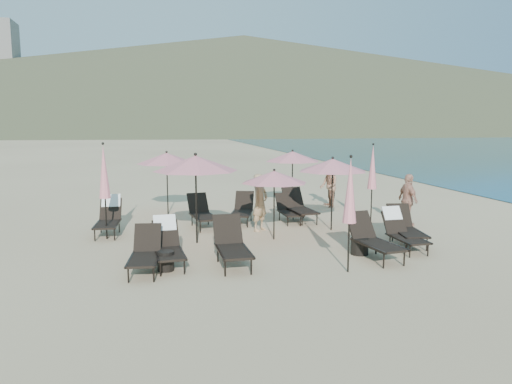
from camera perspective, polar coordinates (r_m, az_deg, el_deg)
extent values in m
plane|color=#D6BA8C|center=(12.74, 7.86, -6.98)|extent=(800.00, 800.00, 0.00)
cone|color=brown|center=(318.98, -1.36, 12.60)|extent=(690.00, 690.00, 55.00)
cone|color=brown|center=(393.15, 16.88, 9.76)|extent=(280.00, 280.00, 32.00)
cube|color=beige|center=(324.40, -20.55, 10.51)|extent=(18.00, 16.00, 38.00)
cube|color=black|center=(11.44, -9.84, -6.99)|extent=(0.68, 1.22, 0.05)
cube|color=black|center=(12.14, -10.30, -4.70)|extent=(0.64, 0.48, 0.61)
cylinder|color=black|center=(11.00, -10.87, -8.61)|extent=(0.04, 0.04, 0.34)
cylinder|color=black|center=(11.97, -11.33, -7.23)|extent=(0.04, 0.04, 0.34)
cylinder|color=black|center=(11.05, -8.19, -8.46)|extent=(0.04, 0.04, 0.34)
cylinder|color=black|center=(12.02, -8.88, -7.10)|extent=(0.04, 0.04, 0.34)
cube|color=black|center=(11.46, -11.35, -6.95)|extent=(0.11, 1.33, 0.04)
cube|color=black|center=(11.52, -8.40, -6.80)|extent=(0.11, 1.33, 0.04)
cube|color=silver|center=(12.23, -10.40, -3.49)|extent=(0.55, 0.31, 0.37)
cube|color=black|center=(11.10, -12.71, -7.55)|extent=(0.76, 1.26, 0.05)
cube|color=black|center=(11.79, -12.28, -5.13)|extent=(0.67, 0.52, 0.61)
cylinder|color=black|center=(10.72, -14.39, -9.17)|extent=(0.04, 0.04, 0.34)
cylinder|color=black|center=(11.68, -13.63, -7.69)|extent=(0.04, 0.04, 0.34)
cylinder|color=black|center=(10.65, -11.62, -9.19)|extent=(0.04, 0.04, 0.34)
cylinder|color=black|center=(11.62, -11.10, -7.69)|extent=(0.04, 0.04, 0.34)
cube|color=black|center=(11.18, -14.20, -7.42)|extent=(0.21, 1.33, 0.04)
cube|color=black|center=(11.11, -11.15, -7.43)|extent=(0.21, 1.33, 0.04)
cube|color=black|center=(11.32, -2.54, -6.83)|extent=(0.70, 1.33, 0.05)
cube|color=black|center=(12.09, -3.27, -4.28)|extent=(0.69, 0.51, 0.68)
cylinder|color=black|center=(10.81, -3.54, -8.66)|extent=(0.04, 0.04, 0.37)
cylinder|color=black|center=(11.89, -4.39, -7.10)|extent=(0.04, 0.04, 0.37)
cylinder|color=black|center=(10.91, -0.54, -8.49)|extent=(0.04, 0.04, 0.37)
cylinder|color=black|center=(11.97, -1.66, -6.96)|extent=(0.04, 0.04, 0.37)
cube|color=black|center=(11.32, -4.25, -6.79)|extent=(0.06, 1.48, 0.04)
cube|color=black|center=(11.43, -0.95, -6.62)|extent=(0.06, 1.48, 0.04)
cube|color=black|center=(12.23, 14.03, -5.96)|extent=(0.84, 1.38, 0.05)
cube|color=black|center=(12.86, 11.85, -3.74)|extent=(0.73, 0.58, 0.67)
cylinder|color=black|center=(11.70, 14.39, -7.61)|extent=(0.04, 0.04, 0.37)
cylinder|color=black|center=(12.59, 11.44, -6.39)|extent=(0.04, 0.04, 0.37)
cylinder|color=black|center=(12.03, 16.58, -7.26)|extent=(0.04, 0.04, 0.37)
cylinder|color=black|center=(12.89, 13.56, -6.11)|extent=(0.04, 0.04, 0.37)
cube|color=black|center=(12.09, 12.62, -6.02)|extent=(0.25, 1.45, 0.04)
cube|color=black|center=(12.46, 15.11, -5.69)|extent=(0.25, 1.45, 0.04)
cube|color=black|center=(13.25, 17.08, -5.19)|extent=(0.60, 1.15, 0.05)
cube|color=black|center=(13.84, 15.51, -3.37)|extent=(0.59, 0.44, 0.59)
cylinder|color=black|center=(12.77, 17.17, -6.49)|extent=(0.03, 0.03, 0.32)
cylinder|color=black|center=(13.59, 15.06, -5.51)|extent=(0.03, 0.03, 0.32)
cylinder|color=black|center=(13.02, 19.06, -6.29)|extent=(0.03, 0.03, 0.32)
cylinder|color=black|center=(13.83, 16.87, -5.35)|extent=(0.03, 0.03, 0.32)
cube|color=black|center=(13.14, 15.90, -5.20)|extent=(0.05, 1.29, 0.04)
cube|color=black|center=(13.43, 18.03, -5.01)|extent=(0.05, 1.29, 0.04)
cube|color=silver|center=(13.91, 15.28, -2.35)|extent=(0.52, 0.27, 0.36)
cube|color=black|center=(13.87, 17.15, -4.48)|extent=(0.84, 1.33, 0.05)
cube|color=black|center=(14.57, 16.07, -2.61)|extent=(0.71, 0.57, 0.64)
cylinder|color=black|center=(13.35, 16.80, -5.77)|extent=(0.04, 0.04, 0.35)
cylinder|color=black|center=(14.32, 15.35, -4.77)|extent=(0.04, 0.04, 0.35)
cylinder|color=black|center=(13.54, 18.94, -5.67)|extent=(0.04, 0.04, 0.35)
cylinder|color=black|center=(14.50, 17.36, -4.69)|extent=(0.04, 0.04, 0.35)
cube|color=black|center=(13.81, 15.87, -4.44)|extent=(0.28, 1.38, 0.04)
cube|color=black|center=(14.02, 18.26, -4.35)|extent=(0.28, 1.38, 0.04)
cube|color=black|center=(14.93, -16.66, -3.58)|extent=(0.73, 1.27, 0.05)
cube|color=black|center=(15.67, -16.27, -1.90)|extent=(0.67, 0.51, 0.63)
cylinder|color=black|center=(14.52, -17.95, -4.71)|extent=(0.04, 0.04, 0.35)
cylinder|color=black|center=(15.53, -17.31, -3.85)|extent=(0.04, 0.04, 0.35)
cylinder|color=black|center=(14.44, -15.88, -4.69)|extent=(0.04, 0.04, 0.35)
cylinder|color=black|center=(15.45, -15.37, -3.83)|extent=(0.04, 0.04, 0.35)
cube|color=black|center=(15.03, -17.78, -3.52)|extent=(0.16, 1.37, 0.04)
cube|color=black|center=(14.93, -15.47, -3.49)|extent=(0.16, 1.37, 0.04)
cube|color=silver|center=(15.78, -16.23, -0.95)|extent=(0.57, 0.33, 0.38)
cube|color=black|center=(15.46, -5.91, -2.87)|extent=(0.79, 1.30, 0.05)
cube|color=black|center=(16.19, -6.67, -1.28)|extent=(0.69, 0.55, 0.64)
cylinder|color=black|center=(14.94, -6.39, -3.98)|extent=(0.04, 0.04, 0.35)
cylinder|color=black|center=(15.95, -7.33, -3.22)|extent=(0.04, 0.04, 0.35)
cylinder|color=black|center=(15.08, -4.42, -3.85)|extent=(0.04, 0.04, 0.35)
cylinder|color=black|center=(16.08, -5.47, -3.10)|extent=(0.04, 0.04, 0.35)
cube|color=black|center=(15.43, -7.07, -2.87)|extent=(0.22, 1.38, 0.04)
cube|color=black|center=(15.58, -4.86, -2.72)|extent=(0.22, 1.38, 0.04)
cube|color=black|center=(16.03, -1.69, -2.48)|extent=(0.96, 1.32, 0.05)
cube|color=black|center=(16.75, -1.35, -0.99)|extent=(0.73, 0.62, 0.61)
cylinder|color=black|center=(15.61, -2.86, -3.44)|extent=(0.04, 0.04, 0.34)
cylinder|color=black|center=(16.60, -2.34, -2.73)|extent=(0.04, 0.04, 0.34)
cylinder|color=black|center=(15.55, -0.98, -3.48)|extent=(0.04, 0.04, 0.34)
cylinder|color=black|center=(16.54, -0.57, -2.76)|extent=(0.04, 0.04, 0.34)
cube|color=black|center=(16.11, -2.72, -2.39)|extent=(0.47, 1.28, 0.04)
cube|color=black|center=(16.04, -0.62, -2.43)|extent=(0.47, 1.28, 0.04)
cube|color=black|center=(16.23, 3.99, -2.45)|extent=(0.57, 1.10, 0.05)
cube|color=black|center=(16.88, 3.25, -1.09)|extent=(0.57, 0.42, 0.57)
cylinder|color=black|center=(15.76, 3.65, -3.38)|extent=(0.03, 0.03, 0.31)
cylinder|color=black|center=(16.65, 2.70, -2.74)|extent=(0.03, 0.03, 0.31)
cylinder|color=black|center=(15.90, 5.30, -3.29)|extent=(0.03, 0.03, 0.31)
cylinder|color=black|center=(16.78, 4.27, -2.67)|extent=(0.03, 0.03, 0.31)
cube|color=black|center=(16.19, 3.01, -2.43)|extent=(0.04, 1.24, 0.04)
cube|color=black|center=(16.35, 4.86, -2.34)|extent=(0.04, 1.24, 0.04)
cube|color=black|center=(16.39, 5.32, -2.16)|extent=(0.77, 1.34, 0.05)
cube|color=black|center=(17.13, 4.21, -0.61)|extent=(0.71, 0.54, 0.67)
cylinder|color=black|center=(15.83, 5.12, -3.24)|extent=(0.04, 0.04, 0.37)
cylinder|color=black|center=(16.84, 3.68, -2.53)|extent=(0.04, 0.04, 0.37)
cylinder|color=black|center=(16.05, 6.98, -3.11)|extent=(0.04, 0.04, 0.37)
cylinder|color=black|center=(17.05, 5.44, -2.41)|extent=(0.04, 0.04, 0.37)
cube|color=black|center=(16.31, 4.19, -2.15)|extent=(0.15, 1.46, 0.04)
cube|color=black|center=(16.56, 6.28, -2.02)|extent=(0.15, 1.46, 0.04)
cylinder|color=black|center=(13.55, -6.84, -1.09)|extent=(0.05, 0.05, 2.29)
cone|color=#DC7C82|center=(13.42, -6.92, 3.28)|extent=(2.29, 2.29, 0.41)
sphere|color=black|center=(13.40, -6.94, 4.30)|extent=(0.09, 0.09, 0.09)
cylinder|color=black|center=(13.89, 2.08, -1.71)|extent=(0.04, 0.04, 1.85)
cone|color=#DC7C82|center=(13.77, 2.09, 1.73)|extent=(1.85, 1.85, 0.34)
sphere|color=black|center=(13.75, 2.10, 2.54)|extent=(0.07, 0.07, 0.07)
cylinder|color=black|center=(15.24, 8.67, -0.47)|extent=(0.04, 0.04, 2.08)
cone|color=#DC7C82|center=(15.12, 8.75, 3.06)|extent=(2.08, 2.08, 0.38)
sphere|color=black|center=(15.11, 8.76, 3.89)|extent=(0.08, 0.08, 0.08)
cylinder|color=black|center=(17.81, -10.10, 0.77)|extent=(0.04, 0.04, 2.10)
cone|color=#DC7C82|center=(17.71, -10.18, 3.82)|extent=(2.10, 2.10, 0.38)
sphere|color=black|center=(17.70, -10.20, 4.53)|extent=(0.08, 0.08, 0.08)
cylinder|color=black|center=(18.78, 4.17, 1.22)|extent=(0.04, 0.04, 2.08)
cone|color=#DC7C82|center=(18.68, 4.20, 4.08)|extent=(2.08, 2.08, 0.38)
sphere|color=black|center=(18.67, 4.20, 4.75)|extent=(0.08, 0.08, 0.08)
cylinder|color=black|center=(11.19, 10.53, -6.25)|extent=(0.04, 0.04, 1.11)
cone|color=#DC7C82|center=(10.94, 10.70, 0.17)|extent=(0.30, 0.30, 1.41)
sphere|color=black|center=(10.87, 10.80, 4.02)|extent=(0.07, 0.07, 0.07)
cylinder|color=black|center=(16.66, 13.03, -1.54)|extent=(0.04, 0.04, 1.11)
cone|color=#DC7C82|center=(16.49, 13.18, 2.78)|extent=(0.30, 0.30, 1.41)
sphere|color=black|center=(16.44, 13.26, 5.34)|extent=(0.07, 0.07, 0.07)
cylinder|color=black|center=(14.61, -16.76, -2.93)|extent=(0.04, 0.04, 1.17)
cone|color=#DC7C82|center=(14.42, -16.97, 2.24)|extent=(0.32, 0.32, 1.48)
sphere|color=black|center=(14.37, -17.10, 5.31)|extent=(0.07, 0.07, 0.07)
cylinder|color=black|center=(11.36, -10.28, -7.76)|extent=(0.37, 0.37, 0.44)
cylinder|color=black|center=(12.76, 11.75, -6.08)|extent=(0.44, 0.44, 0.42)
imported|color=#A48159|center=(15.01, 0.47, -1.20)|extent=(0.74, 0.73, 1.73)
imported|color=#A06D53|center=(19.35, 8.31, 0.72)|extent=(0.69, 0.85, 1.64)
imported|color=tan|center=(16.42, 16.98, -0.87)|extent=(0.44, 0.98, 1.66)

